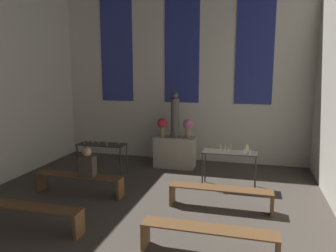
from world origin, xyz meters
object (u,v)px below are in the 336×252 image
at_px(candle_rack_right, 230,157).
at_px(pew_third_left, 27,212).
at_px(person_seated, 87,163).
at_px(flower_vase_right, 188,126).
at_px(candle_rack_left, 102,148).
at_px(pew_back_left, 79,180).
at_px(statue, 175,116).
at_px(pew_back_right, 220,193).
at_px(flower_vase_left, 162,125).
at_px(pew_third_right, 208,235).
at_px(altar, 175,152).

height_order(candle_rack_right, pew_third_left, candle_rack_right).
bearing_deg(person_seated, flower_vase_right, 56.50).
distance_m(candle_rack_right, pew_third_left, 4.64).
bearing_deg(flower_vase_right, candle_rack_left, -147.21).
xyz_separation_m(flower_vase_right, candle_rack_right, (1.33, -1.36, -0.48)).
distance_m(flower_vase_right, candle_rack_left, 2.55).
relative_size(candle_rack_right, pew_back_left, 0.62).
bearing_deg(person_seated, statue, 62.57).
relative_size(candle_rack_left, pew_back_right, 0.62).
xyz_separation_m(flower_vase_left, pew_back_left, (-1.25, -2.72, -0.92)).
height_order(pew_third_right, pew_back_left, same).
bearing_deg(candle_rack_right, person_seated, -156.47).
height_order(flower_vase_left, pew_back_left, flower_vase_left).
bearing_deg(pew_back_right, altar, 121.15).
bearing_deg(person_seated, flower_vase_left, 69.40).
xyz_separation_m(flower_vase_left, pew_third_left, (-1.25, -4.53, -0.92)).
distance_m(flower_vase_left, flower_vase_right, 0.78).
distance_m(statue, candle_rack_left, 2.31).
bearing_deg(statue, altar, 0.00).
bearing_deg(pew_back_right, pew_third_right, -90.00).
xyz_separation_m(flower_vase_left, pew_back_right, (2.03, -2.72, -0.92)).
bearing_deg(person_seated, candle_rack_left, 102.68).
xyz_separation_m(candle_rack_left, pew_back_right, (3.36, -1.36, -0.44)).
distance_m(flower_vase_right, candle_rack_right, 1.96).
bearing_deg(candle_rack_left, flower_vase_right, 32.79).
bearing_deg(flower_vase_left, pew_third_right, -65.84).
relative_size(statue, pew_third_right, 0.62).
height_order(altar, pew_back_left, altar).
bearing_deg(pew_third_right, candle_rack_left, 136.63).
bearing_deg(flower_vase_left, pew_third_left, -105.47).
height_order(statue, pew_back_left, statue).
xyz_separation_m(flower_vase_right, person_seated, (-1.80, -2.72, -0.50)).
height_order(candle_rack_left, pew_back_right, candle_rack_left).
bearing_deg(pew_third_left, flower_vase_right, 65.84).
bearing_deg(person_seated, pew_third_right, -30.68).
bearing_deg(altar, flower_vase_right, 0.00).
relative_size(candle_rack_right, pew_third_right, 0.62).
relative_size(altar, person_seated, 1.77).
bearing_deg(candle_rack_left, pew_back_left, -86.88).
height_order(candle_rack_right, pew_back_right, candle_rack_right).
xyz_separation_m(pew_third_right, pew_back_left, (-3.28, 1.81, 0.00)).
distance_m(altar, pew_third_left, 4.82).
height_order(altar, flower_vase_right, flower_vase_right).
height_order(altar, flower_vase_left, flower_vase_left).
height_order(altar, pew_third_right, altar).
bearing_deg(altar, candle_rack_left, -141.69).
xyz_separation_m(flower_vase_right, pew_third_left, (-2.03, -4.53, -0.92)).
height_order(flower_vase_right, pew_third_left, flower_vase_right).
height_order(altar, pew_back_right, altar).
bearing_deg(flower_vase_right, person_seated, -123.50).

